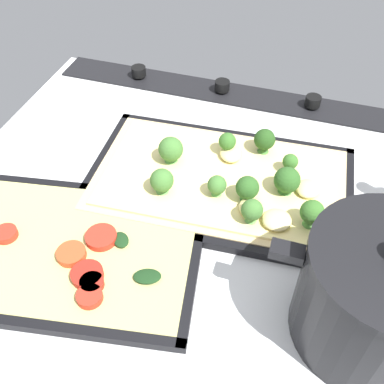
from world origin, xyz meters
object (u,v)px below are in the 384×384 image
(broccoli_pizza, at_px, (226,179))
(baking_tray_front, at_px, (219,184))
(veggie_pizza_back, at_px, (72,250))
(baking_tray_back, at_px, (72,252))
(cooking_pot, at_px, (378,296))

(broccoli_pizza, bearing_deg, baking_tray_front, -14.52)
(broccoli_pizza, xyz_separation_m, veggie_pizza_back, (0.16, 0.18, -0.01))
(baking_tray_back, bearing_deg, cooking_pot, -179.42)
(baking_tray_front, distance_m, broccoli_pizza, 0.02)
(broccoli_pizza, bearing_deg, baking_tray_back, 47.87)
(baking_tray_back, xyz_separation_m, cooking_pot, (-0.37, -0.00, 0.07))
(broccoli_pizza, distance_m, veggie_pizza_back, 0.24)
(broccoli_pizza, bearing_deg, veggie_pizza_back, 48.81)
(baking_tray_front, relative_size, broccoli_pizza, 1.07)
(baking_tray_front, bearing_deg, cooking_pot, 140.90)
(veggie_pizza_back, bearing_deg, baking_tray_back, -42.82)
(baking_tray_back, relative_size, cooking_pot, 1.55)
(broccoli_pizza, relative_size, veggie_pizza_back, 1.11)
(baking_tray_front, relative_size, baking_tray_back, 1.09)
(cooking_pot, bearing_deg, veggie_pizza_back, 1.00)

